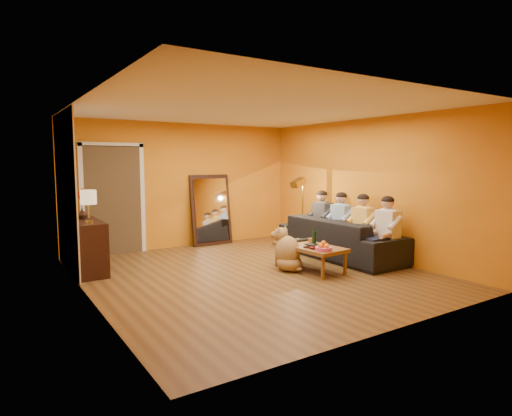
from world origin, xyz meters
TOP-DOWN VIEW (x-y plane):
  - room_shell at (0.00, 0.37)m, footprint 5.00×5.50m
  - white_accent at (-2.48, 1.75)m, footprint 0.02×1.90m
  - doorway_recess at (-1.50, 2.83)m, footprint 1.06×0.30m
  - door_jamb_left at (-2.07, 2.71)m, footprint 0.08×0.06m
  - door_jamb_right at (-0.93, 2.71)m, footprint 0.08×0.06m
  - door_header at (-1.50, 2.71)m, footprint 1.22×0.06m
  - mirror_frame at (0.55, 2.63)m, footprint 0.92×0.27m
  - mirror_glass at (0.55, 2.59)m, footprint 0.78×0.21m
  - sideboard at (-2.24, 1.55)m, footprint 0.44×1.18m
  - table_lamp at (-2.24, 1.25)m, footprint 0.24×0.24m
  - sofa at (2.00, 0.15)m, footprint 2.55×1.00m
  - coffee_table at (0.89, -0.30)m, footprint 0.71×1.26m
  - floor_lamp at (1.79, 1.01)m, footprint 0.34×0.29m
  - dog at (0.59, -0.09)m, footprint 0.57×0.72m
  - person_far_left at (2.13, -0.85)m, footprint 0.70×0.44m
  - person_mid_left at (2.13, -0.30)m, footprint 0.70×0.44m
  - person_mid_right at (2.13, 0.25)m, footprint 0.70×0.44m
  - person_far_right at (2.13, 0.80)m, footprint 0.70×0.44m
  - fruit_bowl at (0.79, -0.75)m, footprint 0.26×0.26m
  - wine_bottle at (0.94, -0.35)m, footprint 0.07×0.07m
  - tumbler at (1.01, -0.18)m, footprint 0.10×0.10m
  - laptop at (1.07, 0.05)m, footprint 0.35×0.23m
  - book_lower at (0.71, -0.50)m, footprint 0.24×0.27m
  - book_mid at (0.72, -0.49)m, footprint 0.25×0.27m
  - book_upper at (0.71, -0.51)m, footprint 0.20×0.25m
  - vase at (-2.24, 1.80)m, footprint 0.17×0.17m
  - flowers at (-2.24, 1.80)m, footprint 0.17×0.17m

SIDE VIEW (x-z plane):
  - coffee_table at x=0.89m, z-range 0.00..0.42m
  - dog at x=0.59m, z-range 0.00..0.73m
  - sofa at x=2.00m, z-range 0.00..0.75m
  - sideboard at x=-2.24m, z-range 0.00..0.85m
  - book_lower at x=0.71m, z-range 0.42..0.44m
  - laptop at x=1.07m, z-range 0.42..0.45m
  - book_mid at x=0.72m, z-range 0.44..0.46m
  - tumbler at x=1.01m, z-range 0.42..0.51m
  - book_upper at x=0.71m, z-range 0.46..0.48m
  - fruit_bowl at x=0.79m, z-range 0.42..0.58m
  - wine_bottle at x=0.94m, z-range 0.42..0.73m
  - person_far_left at x=2.13m, z-range 0.00..1.22m
  - person_mid_left at x=2.13m, z-range 0.00..1.22m
  - person_mid_right at x=2.13m, z-range 0.00..1.22m
  - person_far_right at x=2.13m, z-range 0.00..1.22m
  - floor_lamp at x=1.79m, z-range 0.00..1.44m
  - mirror_frame at x=0.55m, z-range 0.00..1.52m
  - mirror_glass at x=0.55m, z-range 0.09..1.43m
  - vase at x=-2.24m, z-range 0.85..1.02m
  - doorway_recess at x=-1.50m, z-range 0.00..2.10m
  - door_jamb_left at x=-2.07m, z-range -0.05..2.15m
  - door_jamb_right at x=-0.93m, z-range -0.05..2.15m
  - table_lamp at x=-2.24m, z-range 0.85..1.36m
  - flowers at x=-2.24m, z-range 0.97..1.48m
  - room_shell at x=0.00m, z-range 0.00..2.60m
  - white_accent at x=-2.48m, z-range 0.01..2.59m
  - door_header at x=-1.50m, z-range 2.08..2.16m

